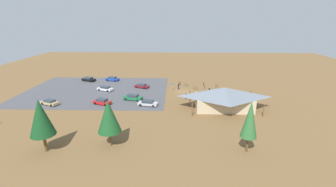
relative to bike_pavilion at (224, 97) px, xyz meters
The scene contains 28 objects.
ground 15.60m from the bike_pavilion, 56.78° to the right, with size 160.00×160.00×0.00m, color brown.
parking_lot_asphalt 36.30m from the bike_pavilion, 21.53° to the right, with size 39.97×30.28×0.05m, color #4C4C51.
bike_pavilion is the anchor object (origin of this frame).
trash_bin 22.41m from the bike_pavilion, 64.15° to the right, with size 0.60×0.60×0.90m, color brown.
lot_sign 18.51m from the bike_pavilion, 49.15° to the right, with size 0.56×0.08×2.20m.
pine_mideast 36.78m from the bike_pavilion, 31.54° to the left, with size 3.75×3.75×8.62m.
pine_center 27.63m from the bike_pavilion, 38.37° to the left, with size 3.74×3.74×7.88m.
pine_far_west 18.53m from the bike_pavilion, 90.40° to the left, with size 2.51×2.51×8.35m.
bicycle_green_near_sign 12.00m from the bike_pavilion, 119.40° to the right, with size 1.38×0.96×0.79m.
bicycle_red_yard_front 16.29m from the bike_pavilion, 71.32° to the right, with size 1.16×1.41×0.89m.
bicycle_white_mid_cluster 9.11m from the bike_pavilion, 118.24° to the right, with size 1.67×0.48×0.76m.
bicycle_yellow_edge_north 14.17m from the bike_pavilion, 130.37° to the right, with size 1.35×1.15×0.83m.
bicycle_purple_by_bin 12.59m from the bike_pavilion, 103.56° to the right, with size 1.14×1.26×0.85m.
bicycle_orange_lone_west 18.27m from the bike_pavilion, 94.75° to the right, with size 0.73×1.55×0.87m.
bicycle_blue_back_row 20.03m from the bike_pavilion, 67.21° to the right, with size 1.29×1.30×0.80m.
bicycle_black_yard_right 19.97m from the bike_pavilion, 83.67° to the right, with size 0.48×1.72×0.85m.
bicycle_teal_yard_center 17.10m from the bike_pavilion, 82.23° to the right, with size 0.48×1.68×0.84m.
car_black_far_end 46.12m from the bike_pavilion, 30.87° to the right, with size 4.96×3.49×1.39m.
car_silver_end_stall 17.73m from the bike_pavilion, ahead, with size 4.87×2.64×1.34m.
car_white_aisle_side 33.83m from the bike_pavilion, 22.97° to the right, with size 4.91×3.43×1.31m.
car_maroon_inner_stall 26.75m from the bike_pavilion, 38.05° to the right, with size 4.64×3.44×1.24m.
car_green_mid_lot 22.53m from the bike_pavilion, 13.84° to the right, with size 5.07×3.04×1.46m.
car_red_second_row 28.78m from the bike_pavilion, ahead, with size 4.64×3.23×1.44m.
car_tan_front_row 41.25m from the bike_pavilion, ahead, with size 4.95×3.55×1.25m.
car_blue_near_entry 40.20m from the bike_pavilion, 37.41° to the right, with size 4.67×2.96×1.35m.
visitor_crossing_yard 10.69m from the bike_pavilion, 37.88° to the right, with size 0.36×0.37×1.76m.
visitor_near_lot 12.22m from the bike_pavilion, 82.54° to the right, with size 0.36×0.39×1.70m.
visitor_at_bikes 18.40m from the bike_pavilion, 56.51° to the right, with size 0.39×0.40×1.79m.
Camera 1 is at (2.83, 64.15, 19.97)m, focal length 25.36 mm.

